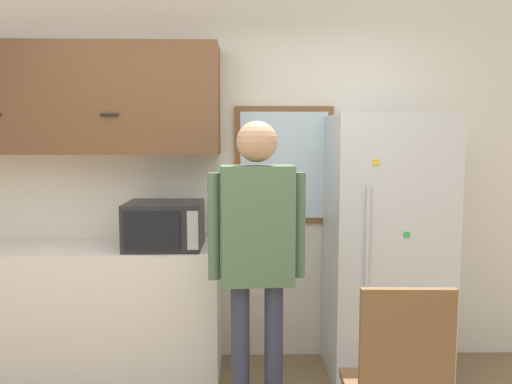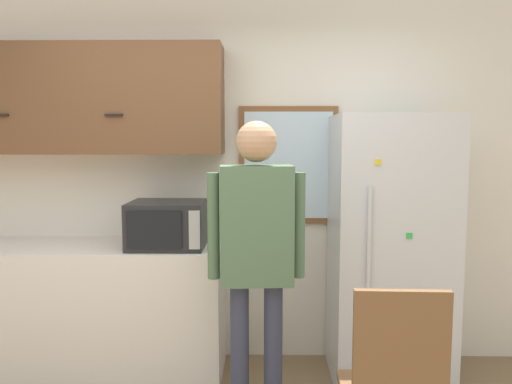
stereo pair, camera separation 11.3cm
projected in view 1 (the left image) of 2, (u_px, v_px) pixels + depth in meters
The scene contains 8 objects.
back_wall at pixel (220, 181), 3.75m from camera, with size 6.00×0.06×2.70m.
counter at pixel (61, 312), 3.48m from camera, with size 2.21×0.62×0.93m.
upper_cabinets at pixel (60, 99), 3.46m from camera, with size 2.21×0.36×0.76m.
microwave at pixel (164, 225), 3.37m from camera, with size 0.51×0.43×0.31m.
person at pixel (257, 240), 2.88m from camera, with size 0.56×0.25×1.77m.
refrigerator at pixel (385, 248), 3.45m from camera, with size 0.78×0.68×1.82m.
chair at pixel (399, 381), 2.30m from camera, with size 0.46×0.46×1.02m.
window at pixel (284, 165), 3.70m from camera, with size 0.73×0.05×0.87m.
Camera 1 is at (0.19, -1.93, 1.66)m, focal length 35.00 mm.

